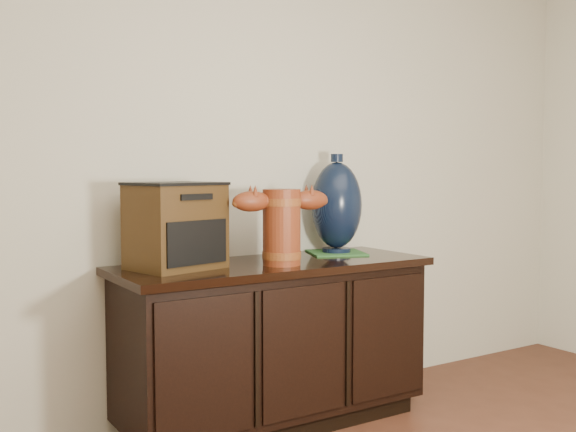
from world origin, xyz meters
TOP-DOWN VIEW (x-y plane):
  - sideboard at (0.00, 2.23)m, footprint 1.46×0.56m
  - terracotta_vessel at (-0.02, 2.13)m, footprint 0.47×0.18m
  - tv_radio at (-0.45, 2.28)m, footprint 0.43×0.37m
  - green_mat at (0.43, 2.32)m, footprint 0.34×0.34m
  - lamp_base at (0.43, 2.32)m, footprint 0.33×0.33m
  - spray_can at (0.15, 2.36)m, footprint 0.06×0.06m

SIDE VIEW (x-z plane):
  - sideboard at x=0.00m, z-range 0.01..0.76m
  - green_mat at x=0.43m, z-range 0.76..0.76m
  - spray_can at x=0.15m, z-range 0.75..0.92m
  - tv_radio at x=-0.45m, z-range 0.75..1.12m
  - terracotta_vessel at x=-0.02m, z-range 0.78..1.11m
  - lamp_base at x=0.43m, z-range 0.75..1.24m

